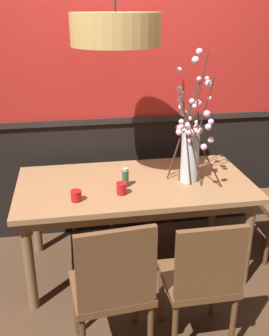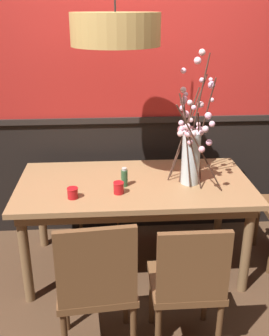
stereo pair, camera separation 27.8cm
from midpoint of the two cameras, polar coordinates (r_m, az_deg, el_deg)
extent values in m
plane|color=#4C3321|center=(3.33, -2.46, -13.94)|extent=(24.00, 24.00, 0.00)
cube|color=black|center=(3.66, -4.00, -1.05)|extent=(4.32, 0.12, 1.04)
cube|color=black|center=(3.47, -4.22, 7.12)|extent=(4.32, 0.14, 0.05)
cube|color=#B2231E|center=(3.36, -4.64, 20.32)|extent=(4.32, 0.12, 1.63)
cube|color=#997047|center=(2.96, -2.69, -2.43)|extent=(1.75, 0.89, 0.04)
cube|color=brown|center=(2.98, -2.67, -3.47)|extent=(1.64, 0.79, 0.08)
cylinder|color=brown|center=(2.85, -17.80, -13.32)|extent=(0.07, 0.07, 0.71)
cylinder|color=brown|center=(3.03, 13.49, -10.57)|extent=(0.07, 0.07, 0.71)
cylinder|color=brown|center=(3.46, -16.42, -6.48)|extent=(0.07, 0.07, 0.71)
cylinder|color=brown|center=(3.60, 9.16, -4.59)|extent=(0.07, 0.07, 0.71)
cube|color=brown|center=(2.47, 5.85, -15.77)|extent=(0.42, 0.39, 0.04)
cube|color=brown|center=(2.19, 7.34, -13.65)|extent=(0.39, 0.04, 0.43)
cylinder|color=brown|center=(2.71, 0.86, -18.01)|extent=(0.04, 0.04, 0.43)
cylinder|color=brown|center=(2.78, 8.41, -17.03)|extent=(0.04, 0.04, 0.43)
cylinder|color=brown|center=(2.47, 2.40, -22.93)|extent=(0.04, 0.04, 0.43)
cylinder|color=brown|center=(2.55, 10.83, -21.61)|extent=(0.04, 0.04, 0.43)
cube|color=brown|center=(3.79, -8.79, -1.55)|extent=(0.44, 0.47, 0.04)
cube|color=brown|center=(3.88, -9.30, 3.09)|extent=(0.40, 0.06, 0.47)
cylinder|color=brown|center=(3.74, -5.58, -5.76)|extent=(0.04, 0.04, 0.43)
cylinder|color=brown|center=(3.72, -11.01, -6.29)|extent=(0.04, 0.04, 0.43)
cylinder|color=brown|center=(4.08, -6.38, -3.32)|extent=(0.04, 0.04, 0.43)
cylinder|color=brown|center=(4.05, -11.35, -3.79)|extent=(0.04, 0.04, 0.43)
cylinder|color=brown|center=(3.34, 16.54, -10.20)|extent=(0.04, 0.04, 0.44)
cylinder|color=brown|center=(3.66, 14.23, -6.93)|extent=(0.04, 0.04, 0.44)
cube|color=brown|center=(2.39, -6.93, -17.02)|extent=(0.48, 0.43, 0.04)
cube|color=brown|center=(2.10, -6.53, -14.58)|extent=(0.43, 0.07, 0.47)
cylinder|color=brown|center=(2.67, -11.60, -19.26)|extent=(0.04, 0.04, 0.43)
cylinder|color=brown|center=(2.70, -2.93, -18.20)|extent=(0.04, 0.04, 0.43)
cylinder|color=brown|center=(2.46, -1.17, -23.10)|extent=(0.04, 0.04, 0.43)
cylinder|color=silver|center=(2.91, 5.35, 1.70)|extent=(0.13, 0.13, 0.40)
cylinder|color=silver|center=(2.97, 5.25, -1.02)|extent=(0.12, 0.12, 0.09)
cylinder|color=#472D23|center=(2.81, 4.82, 3.90)|extent=(0.08, 0.08, 0.66)
sphere|color=#F6B4C9|center=(2.80, 5.29, 3.94)|extent=(0.04, 0.04, 0.04)
sphere|color=#ECA8C6|center=(2.77, 4.95, 5.17)|extent=(0.05, 0.05, 0.05)
sphere|color=#F2B7D3|center=(2.75, 3.95, 6.68)|extent=(0.04, 0.04, 0.04)
cylinder|color=#472D23|center=(2.78, 5.38, 3.93)|extent=(0.19, 0.08, 0.68)
sphere|color=#EBB0CE|center=(2.68, 5.78, 8.88)|extent=(0.03, 0.03, 0.03)
sphere|color=beige|center=(2.71, 5.15, 5.10)|extent=(0.04, 0.04, 0.04)
sphere|color=#FABDCF|center=(2.72, 4.90, 6.17)|extent=(0.04, 0.04, 0.04)
sphere|color=beige|center=(2.74, 5.71, 5.10)|extent=(0.05, 0.05, 0.05)
sphere|color=beige|center=(2.60, 5.29, 9.57)|extent=(0.04, 0.04, 0.04)
cylinder|color=#472D23|center=(2.69, 6.92, 2.84)|extent=(0.37, 0.09, 0.65)
sphere|color=#F8ADCD|center=(2.65, 8.13, 3.99)|extent=(0.04, 0.04, 0.04)
sphere|color=#EABACB|center=(2.57, 7.63, 5.87)|extent=(0.04, 0.04, 0.04)
sphere|color=#FEAEBD|center=(2.66, 7.11, 2.99)|extent=(0.04, 0.04, 0.04)
cylinder|color=#472D23|center=(2.91, 4.54, 3.73)|extent=(0.09, 0.08, 0.58)
sphere|color=#EBB6D3|center=(2.88, 4.50, 5.22)|extent=(0.03, 0.03, 0.03)
sphere|color=#EBB8CC|center=(2.93, 4.11, 5.88)|extent=(0.05, 0.05, 0.05)
sphere|color=#F4BDCE|center=(2.85, 3.95, 8.96)|extent=(0.03, 0.03, 0.03)
sphere|color=#EFAEC7|center=(2.85, 3.94, 8.80)|extent=(0.04, 0.04, 0.04)
cylinder|color=#472D23|center=(2.92, 4.13, 4.95)|extent=(0.22, 0.06, 0.69)
sphere|color=#FDB5CD|center=(2.91, 3.77, 5.82)|extent=(0.05, 0.05, 0.05)
sphere|color=#ECAEBE|center=(2.94, 3.93, 9.64)|extent=(0.05, 0.05, 0.05)
sphere|color=beige|center=(2.90, 3.73, 5.16)|extent=(0.04, 0.04, 0.04)
sphere|color=#F4B7C7|center=(2.91, 4.41, 7.95)|extent=(0.05, 0.05, 0.05)
cylinder|color=#472D23|center=(2.99, 4.73, 6.12)|extent=(0.26, 0.07, 0.77)
sphere|color=#F3B9CE|center=(3.01, 4.23, 10.76)|extent=(0.03, 0.03, 0.03)
sphere|color=#FBBAD2|center=(3.01, 3.80, 13.99)|extent=(0.04, 0.04, 0.04)
sphere|color=#F8ADCA|center=(2.99, 4.10, 10.04)|extent=(0.05, 0.05, 0.05)
sphere|color=beige|center=(3.01, 3.85, 11.35)|extent=(0.05, 0.05, 0.05)
sphere|color=#F6B3BD|center=(2.99, 5.23, 5.83)|extent=(0.05, 0.05, 0.05)
sphere|color=#F3B6C7|center=(2.97, 4.84, 5.94)|extent=(0.03, 0.03, 0.03)
cylinder|color=#472D23|center=(2.92, 6.77, 5.77)|extent=(0.11, 0.20, 0.78)
sphere|color=#EDB6C3|center=(2.93, 7.79, 12.74)|extent=(0.03, 0.03, 0.03)
sphere|color=#EBA9CB|center=(2.91, 7.96, 12.02)|extent=(0.05, 0.05, 0.05)
sphere|color=#F8B4CE|center=(2.95, 6.35, 5.81)|extent=(0.05, 0.05, 0.05)
sphere|color=#F8B0BE|center=(2.88, 8.10, 9.96)|extent=(0.03, 0.03, 0.03)
cylinder|color=#472D23|center=(2.87, 5.79, 7.14)|extent=(0.15, 0.07, 0.93)
sphere|color=beige|center=(2.89, 6.27, 6.59)|extent=(0.03, 0.03, 0.03)
sphere|color=beige|center=(2.87, 6.53, 9.32)|extent=(0.05, 0.05, 0.05)
sphere|color=#FDBDD0|center=(2.82, 5.97, 15.32)|extent=(0.05, 0.05, 0.05)
sphere|color=beige|center=(2.85, 6.55, 16.42)|extent=(0.05, 0.05, 0.05)
sphere|color=#F7BCC1|center=(2.85, 5.25, 7.13)|extent=(0.03, 0.03, 0.03)
sphere|color=#E6A5BD|center=(2.88, 6.58, 12.69)|extent=(0.04, 0.04, 0.04)
cylinder|color=#472D23|center=(2.89, 6.52, 3.25)|extent=(0.09, 0.15, 0.55)
sphere|color=#E6ADC7|center=(2.82, 8.27, 6.61)|extent=(0.04, 0.04, 0.04)
sphere|color=#EFB1C2|center=(2.83, 6.66, 5.45)|extent=(0.05, 0.05, 0.05)
sphere|color=#EAABC4|center=(2.82, 7.70, 7.77)|extent=(0.05, 0.05, 0.05)
cylinder|color=red|center=(2.70, -11.40, -4.03)|extent=(0.07, 0.07, 0.08)
torus|color=red|center=(2.69, -11.45, -3.37)|extent=(0.08, 0.08, 0.01)
cylinder|color=silver|center=(2.71, -11.38, -4.25)|extent=(0.05, 0.05, 0.04)
cylinder|color=red|center=(2.75, -4.79, -3.04)|extent=(0.07, 0.07, 0.09)
torus|color=red|center=(2.73, -4.81, -2.29)|extent=(0.08, 0.08, 0.01)
cylinder|color=silver|center=(2.76, -4.78, -3.28)|extent=(0.05, 0.05, 0.04)
cylinder|color=#2D5633|center=(2.86, -4.11, -1.59)|extent=(0.05, 0.05, 0.12)
cylinder|color=beige|center=(2.83, -4.15, -0.26)|extent=(0.04, 0.04, 0.02)
cylinder|color=tan|center=(2.68, -5.92, 19.39)|extent=(0.59, 0.59, 0.21)
sphere|color=#F9EAB7|center=(2.68, -5.89, 18.73)|extent=(0.14, 0.14, 0.14)
camera|label=1|loc=(0.14, -92.74, -1.12)|focal=42.01mm
camera|label=2|loc=(0.14, 87.26, 1.12)|focal=42.01mm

